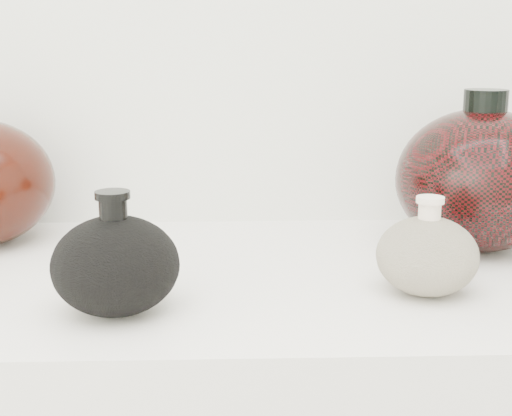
{
  "coord_description": "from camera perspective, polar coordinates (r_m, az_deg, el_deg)",
  "views": [
    {
      "loc": [
        0.0,
        0.11,
        1.18
      ],
      "look_at": [
        0.03,
        0.92,
        0.99
      ],
      "focal_mm": 50.0,
      "sensor_mm": 36.0,
      "label": 1
    }
  ],
  "objects": [
    {
      "name": "black_gourd_vase",
      "position": [
        0.76,
        -11.16,
        -4.44
      ],
      "size": [
        0.15,
        0.15,
        0.13
      ],
      "color": "black",
      "rests_on": "display_counter"
    },
    {
      "name": "cream_gourd_vase",
      "position": [
        0.82,
        13.53,
        -3.68
      ],
      "size": [
        0.15,
        0.15,
        0.11
      ],
      "color": "beige",
      "rests_on": "display_counter"
    },
    {
      "name": "right_round_pot",
      "position": [
        1.01,
        17.48,
        2.22
      ],
      "size": [
        0.29,
        0.29,
        0.22
      ],
      "color": "black",
      "rests_on": "display_counter"
    }
  ]
}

